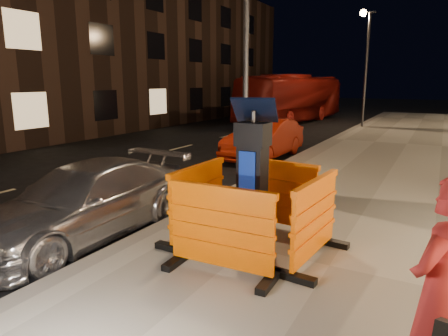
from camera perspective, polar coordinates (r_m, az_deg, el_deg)
The scene contains 14 objects.
ground_plane at distance 7.12m, azimuth -9.69°, elevation -9.54°, with size 120.00×120.00×0.00m, color black.
sidewalk at distance 5.86m, azimuth 14.77°, elevation -13.97°, with size 6.00×60.00×0.15m, color gray.
kerb at distance 7.09m, azimuth -9.72°, elevation -8.98°, with size 0.30×60.00×0.15m, color slate.
parking_kiosk at distance 5.86m, azimuth 4.07°, elevation -1.68°, with size 0.67×0.67×2.13m, color black.
barrier_front at distance 5.20m, azimuth -0.45°, elevation -8.96°, with size 1.52×0.63×1.19m, color #EA5E00.
barrier_back at distance 6.83m, azimuth 7.35°, elevation -3.81°, with size 1.52×0.63×1.19m, color #EA5E00.
barrier_kerbside at distance 6.43m, azimuth -3.74°, elevation -4.76°, with size 1.52×0.63×1.19m, color #EA5E00.
barrier_bldgside at distance 5.69m, azimuth 12.79°, elevation -7.36°, with size 1.52×0.63×1.19m, color #EA5E00.
car_silver at distance 7.44m, azimuth -18.84°, elevation -9.08°, with size 1.74×4.28×1.24m, color silver.
car_red at distance 13.97m, azimuth 5.70°, elevation 1.41°, with size 1.43×4.10×1.35m, color #A71E0A.
bus_doubledecker at distance 26.82m, azimuth 9.67°, elevation 6.53°, with size 2.54×10.87×3.03m, color maroon.
man at distance 3.59m, azimuth 28.58°, elevation -15.25°, with size 0.66×0.44×1.82m, color maroon.
street_lamp_mid at distance 9.05m, azimuth 3.14°, elevation 15.61°, with size 0.12×0.12×6.00m, color #3F3F44.
street_lamp_far at distance 23.47m, azimuth 19.62°, elevation 12.91°, with size 0.12×0.12×6.00m, color #3F3F44.
Camera 1 is at (4.16, -5.14, 2.63)m, focal length 32.00 mm.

